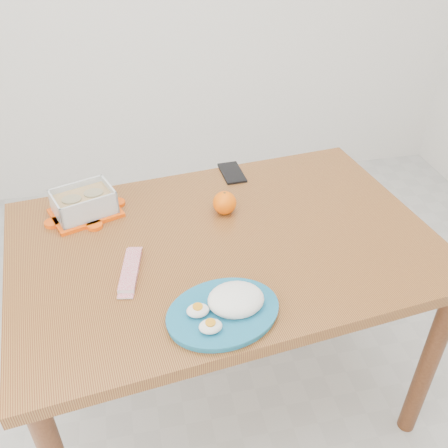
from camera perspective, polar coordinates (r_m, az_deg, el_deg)
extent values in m
plane|color=#B7B7B2|center=(2.03, 1.44, -20.95)|extent=(3.50, 3.50, 0.00)
cube|color=#905F29|center=(1.56, 0.00, -2.37)|extent=(1.39, 1.01, 0.04)
cylinder|color=brown|center=(1.84, 22.31, -14.56)|extent=(0.06, 0.06, 0.71)
cylinder|color=brown|center=(2.05, -19.50, -7.65)|extent=(0.06, 0.06, 0.71)
cylinder|color=brown|center=(2.26, 11.12, -1.22)|extent=(0.06, 0.06, 0.71)
cube|color=#F34D07|center=(1.72, -15.51, 1.24)|extent=(0.26, 0.22, 0.01)
cube|color=silver|center=(1.69, -15.75, 2.50)|extent=(0.22, 0.19, 0.08)
cube|color=tan|center=(1.70, -15.71, 2.29)|extent=(0.21, 0.18, 0.05)
cylinder|color=#988863|center=(1.68, -16.98, 2.44)|extent=(0.08, 0.08, 0.02)
cylinder|color=#988863|center=(1.69, -14.65, 3.19)|extent=(0.08, 0.08, 0.02)
sphere|color=orange|center=(1.65, 0.07, 2.44)|extent=(0.08, 0.08, 0.08)
cylinder|color=#19688D|center=(1.30, -0.11, -10.17)|extent=(0.36, 0.36, 0.02)
ellipsoid|color=white|center=(1.29, 1.37, -8.20)|extent=(0.18, 0.16, 0.06)
ellipsoid|color=white|center=(1.28, -3.00, -9.85)|extent=(0.07, 0.06, 0.03)
ellipsoid|color=white|center=(1.24, -1.55, -11.63)|extent=(0.07, 0.06, 0.03)
cube|color=#BA0927|center=(1.45, -10.66, -5.23)|extent=(0.08, 0.19, 0.02)
cube|color=black|center=(1.88, 0.92, 5.88)|extent=(0.08, 0.15, 0.01)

